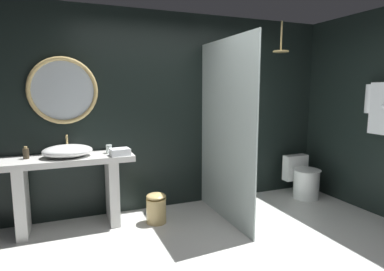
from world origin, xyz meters
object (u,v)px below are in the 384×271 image
object	(u,v)px
folded_hand_towel	(120,152)
tumbler_cup	(109,149)
rain_shower_head	(281,48)
vessel_sink	(68,151)
round_wall_mirror	(63,91)
waste_bin	(156,208)
toilet	(303,179)
soap_dispenser	(26,153)

from	to	relation	value
folded_hand_towel	tumbler_cup	bearing A→B (deg)	119.31
rain_shower_head	vessel_sink	bearing A→B (deg)	177.04
vessel_sink	round_wall_mirror	bearing A→B (deg)	92.15
vessel_sink	waste_bin	size ratio (longest dim) A/B	1.48
vessel_sink	toilet	bearing A→B (deg)	-2.11
tumbler_cup	vessel_sink	bearing A→B (deg)	-174.64
rain_shower_head	waste_bin	distance (m)	2.65
tumbler_cup	folded_hand_towel	xyz separation A→B (m)	(0.10, -0.18, -0.01)
tumbler_cup	waste_bin	size ratio (longest dim) A/B	0.27
vessel_sink	folded_hand_towel	xyz separation A→B (m)	(0.56, -0.13, -0.03)
soap_dispenser	round_wall_mirror	world-z (taller)	round_wall_mirror
soap_dispenser	rain_shower_head	xyz separation A→B (m)	(3.17, -0.21, 1.24)
tumbler_cup	rain_shower_head	bearing A→B (deg)	-4.63
soap_dispenser	tumbler_cup	bearing A→B (deg)	-1.45
round_wall_mirror	folded_hand_towel	xyz separation A→B (m)	(0.57, -0.39, -0.70)
rain_shower_head	tumbler_cup	bearing A→B (deg)	175.37
toilet	waste_bin	world-z (taller)	toilet
soap_dispenser	toilet	bearing A→B (deg)	-2.88
tumbler_cup	rain_shower_head	xyz separation A→B (m)	(2.28, -0.18, 1.25)
tumbler_cup	waste_bin	world-z (taller)	tumbler_cup
waste_bin	vessel_sink	bearing A→B (deg)	167.47
round_wall_mirror	rain_shower_head	world-z (taller)	rain_shower_head
round_wall_mirror	toilet	distance (m)	3.54
tumbler_cup	soap_dispenser	xyz separation A→B (m)	(-0.89, 0.02, 0.01)
round_wall_mirror	toilet	xyz separation A→B (m)	(3.27, -0.37, -1.32)
toilet	waste_bin	distance (m)	2.31
round_wall_mirror	rain_shower_head	xyz separation A→B (m)	(2.75, -0.39, 0.56)
waste_bin	folded_hand_towel	world-z (taller)	folded_hand_towel
rain_shower_head	toilet	size ratio (longest dim) A/B	0.68
folded_hand_towel	toilet	bearing A→B (deg)	0.31
rain_shower_head	waste_bin	xyz separation A→B (m)	(-1.78, -0.07, -1.96)
soap_dispenser	waste_bin	xyz separation A→B (m)	(1.38, -0.28, -0.72)
vessel_sink	round_wall_mirror	xyz separation A→B (m)	(-0.01, 0.25, 0.67)
round_wall_mirror	waste_bin	bearing A→B (deg)	-25.61
vessel_sink	rain_shower_head	size ratio (longest dim) A/B	1.34
vessel_sink	rain_shower_head	world-z (taller)	rain_shower_head
tumbler_cup	rain_shower_head	size ratio (longest dim) A/B	0.25
toilet	folded_hand_towel	size ratio (longest dim) A/B	2.76
tumbler_cup	waste_bin	distance (m)	0.91
vessel_sink	folded_hand_towel	bearing A→B (deg)	-13.53
toilet	tumbler_cup	bearing A→B (deg)	176.66
tumbler_cup	round_wall_mirror	world-z (taller)	round_wall_mirror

